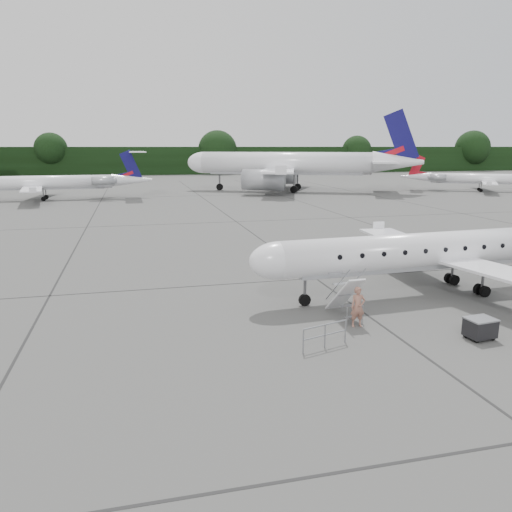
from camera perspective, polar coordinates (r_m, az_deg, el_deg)
name	(u,v)px	position (r m, az deg, el deg)	size (l,w,h in m)	color
ground	(449,311)	(27.25, 21.24, -5.85)	(320.00, 320.00, 0.00)	#565654
treeline	(184,161)	(151.86, -8.20, 10.75)	(260.00, 4.00, 8.00)	black
main_regional_jet	(457,231)	(30.19, 21.97, 2.64)	(27.20, 19.59, 6.98)	white
airstair	(345,295)	(24.56, 10.08, -4.47)	(0.85, 2.38, 2.19)	white
passenger	(358,307)	(23.48, 11.56, -5.71)	(0.69, 0.45, 1.88)	#966252
safety_railing	(325,336)	(20.99, 7.88, -9.06)	(2.20, 0.08, 1.00)	gray
baggage_cart	(480,328)	(23.74, 24.24, -7.52)	(1.15, 0.93, 0.99)	black
bg_narrowbody	(286,152)	(92.51, 3.39, 11.77)	(39.61, 28.52, 14.22)	white
bg_regional_left	(36,176)	(84.10, -23.88, 8.39)	(28.54, 20.55, 7.49)	white
bg_regional_right	(487,174)	(101.61, 24.87, 8.53)	(24.71, 17.79, 6.48)	white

